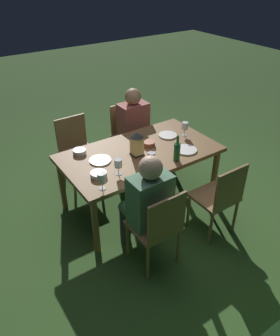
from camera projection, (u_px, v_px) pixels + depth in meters
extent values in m
plane|color=#385B28|center=(140.00, 203.00, 4.06)|extent=(16.00, 16.00, 0.00)
cube|color=brown|center=(140.00, 153.00, 3.68)|extent=(1.74, 0.96, 0.04)
cube|color=brown|center=(172.00, 147.00, 4.53)|extent=(0.05, 0.05, 0.68)
cube|color=brown|center=(62.00, 185.00, 3.78)|extent=(0.05, 0.05, 0.68)
cube|color=brown|center=(214.00, 175.00, 3.96)|extent=(0.05, 0.05, 0.68)
cube|color=brown|center=(95.00, 226.00, 3.21)|extent=(0.05, 0.05, 0.68)
cube|color=brown|center=(214.00, 197.00, 3.45)|extent=(0.42, 0.40, 0.03)
cube|color=brown|center=(231.00, 188.00, 3.19)|extent=(0.40, 0.03, 0.42)
cylinder|color=brown|center=(188.00, 211.00, 3.60)|extent=(0.03, 0.03, 0.42)
cylinder|color=brown|center=(212.00, 199.00, 3.77)|extent=(0.03, 0.03, 0.42)
cylinder|color=brown|center=(210.00, 229.00, 3.37)|extent=(0.03, 0.03, 0.42)
cylinder|color=brown|center=(235.00, 216.00, 3.53)|extent=(0.03, 0.03, 0.42)
cube|color=brown|center=(131.00, 138.00, 4.56)|extent=(0.42, 0.40, 0.03)
cube|color=brown|center=(123.00, 118.00, 4.57)|extent=(0.40, 0.02, 0.42)
cylinder|color=brown|center=(149.00, 153.00, 4.65)|extent=(0.03, 0.03, 0.42)
cylinder|color=brown|center=(127.00, 161.00, 4.48)|extent=(0.03, 0.03, 0.42)
cylinder|color=brown|center=(135.00, 144.00, 4.88)|extent=(0.03, 0.03, 0.42)
cylinder|color=brown|center=(114.00, 150.00, 4.72)|extent=(0.03, 0.03, 0.42)
cube|color=#9E4C47|center=(133.00, 122.00, 4.37)|extent=(0.38, 0.24, 0.50)
sphere|color=#997051|center=(133.00, 97.00, 4.19)|extent=(0.21, 0.21, 0.21)
cylinder|color=#9E4C47|center=(145.00, 140.00, 4.45)|extent=(0.13, 0.36, 0.13)
cylinder|color=#9E4C47|center=(133.00, 143.00, 4.36)|extent=(0.13, 0.36, 0.13)
cylinder|color=#333338|center=(151.00, 160.00, 4.47)|extent=(0.11, 0.11, 0.45)
cylinder|color=#333338|center=(140.00, 164.00, 4.38)|extent=(0.11, 0.11, 0.45)
cube|color=brown|center=(79.00, 154.00, 4.19)|extent=(0.42, 0.40, 0.03)
cube|color=brown|center=(71.00, 132.00, 4.20)|extent=(0.40, 0.02, 0.42)
cylinder|color=brown|center=(99.00, 170.00, 4.28)|extent=(0.03, 0.03, 0.42)
cylinder|color=brown|center=(74.00, 179.00, 4.11)|extent=(0.03, 0.03, 0.42)
cylinder|color=brown|center=(87.00, 159.00, 4.52)|extent=(0.03, 0.03, 0.42)
cylinder|color=brown|center=(63.00, 167.00, 4.35)|extent=(0.03, 0.03, 0.42)
cube|color=brown|center=(153.00, 226.00, 3.08)|extent=(0.42, 0.40, 0.03)
cube|color=brown|center=(167.00, 219.00, 2.83)|extent=(0.40, 0.03, 0.42)
cylinder|color=brown|center=(128.00, 240.00, 3.23)|extent=(0.03, 0.03, 0.42)
cylinder|color=brown|center=(157.00, 226.00, 3.40)|extent=(0.03, 0.03, 0.42)
cylinder|color=brown|center=(148.00, 262.00, 3.00)|extent=(0.03, 0.03, 0.42)
cylinder|color=brown|center=(178.00, 246.00, 3.17)|extent=(0.03, 0.03, 0.42)
cube|color=#4C7A5B|center=(150.00, 200.00, 2.98)|extent=(0.38, 0.24, 0.50)
sphere|color=#D1A889|center=(151.00, 168.00, 2.79)|extent=(0.21, 0.21, 0.21)
cylinder|color=#4C7A5B|center=(133.00, 215.00, 3.16)|extent=(0.13, 0.36, 0.13)
cylinder|color=#4C7A5B|center=(149.00, 208.00, 3.25)|extent=(0.13, 0.36, 0.13)
cylinder|color=#333338|center=(125.00, 224.00, 3.40)|extent=(0.11, 0.11, 0.45)
cylinder|color=#333338|center=(140.00, 218.00, 3.49)|extent=(0.11, 0.11, 0.45)
cube|color=black|center=(137.00, 154.00, 3.60)|extent=(0.12, 0.12, 0.01)
cube|color=#F9D17A|center=(137.00, 145.00, 3.55)|extent=(0.11, 0.11, 0.20)
cone|color=black|center=(137.00, 135.00, 3.48)|extent=(0.15, 0.15, 0.05)
cylinder|color=#1E5B2D|center=(177.00, 152.00, 3.46)|extent=(0.07, 0.07, 0.20)
cylinder|color=#1E5B2D|center=(178.00, 140.00, 3.38)|extent=(0.03, 0.03, 0.09)
cylinder|color=silver|center=(151.00, 167.00, 3.40)|extent=(0.06, 0.06, 0.00)
cylinder|color=silver|center=(151.00, 163.00, 3.37)|extent=(0.01, 0.01, 0.08)
cylinder|color=silver|center=(151.00, 156.00, 3.33)|extent=(0.08, 0.08, 0.08)
cylinder|color=maroon|center=(151.00, 159.00, 3.34)|extent=(0.07, 0.07, 0.03)
cylinder|color=silver|center=(119.00, 174.00, 3.29)|extent=(0.06, 0.06, 0.00)
cylinder|color=silver|center=(119.00, 170.00, 3.27)|extent=(0.01, 0.01, 0.08)
cylinder|color=silver|center=(118.00, 163.00, 3.22)|extent=(0.08, 0.08, 0.08)
cylinder|color=maroon|center=(118.00, 165.00, 3.23)|extent=(0.07, 0.07, 0.03)
cylinder|color=silver|center=(184.00, 135.00, 4.00)|extent=(0.06, 0.06, 0.00)
cylinder|color=silver|center=(184.00, 132.00, 3.97)|extent=(0.01, 0.01, 0.08)
cylinder|color=silver|center=(185.00, 126.00, 3.93)|extent=(0.08, 0.08, 0.08)
cylinder|color=maroon|center=(185.00, 128.00, 3.94)|extent=(0.07, 0.07, 0.03)
cylinder|color=silver|center=(102.00, 188.00, 3.08)|extent=(0.06, 0.06, 0.00)
cylinder|color=silver|center=(102.00, 185.00, 3.06)|extent=(0.01, 0.01, 0.08)
cylinder|color=silver|center=(102.00, 177.00, 3.02)|extent=(0.08, 0.08, 0.08)
cylinder|color=maroon|center=(102.00, 180.00, 3.03)|extent=(0.07, 0.07, 0.03)
cylinder|color=white|center=(168.00, 135.00, 3.98)|extent=(0.22, 0.22, 0.01)
cylinder|color=silver|center=(100.00, 160.00, 3.49)|extent=(0.23, 0.23, 0.01)
cylinder|color=white|center=(186.00, 150.00, 3.68)|extent=(0.25, 0.25, 0.01)
cylinder|color=silver|center=(99.00, 174.00, 3.24)|extent=(0.16, 0.16, 0.05)
cylinder|color=#424C1E|center=(98.00, 174.00, 3.24)|extent=(0.14, 0.14, 0.01)
cylinder|color=#9E5138|center=(149.00, 143.00, 3.77)|extent=(0.14, 0.14, 0.05)
cylinder|color=tan|center=(149.00, 143.00, 3.77)|extent=(0.12, 0.12, 0.01)
cylinder|color=silver|center=(79.00, 152.00, 3.62)|extent=(0.14, 0.14, 0.05)
cylinder|color=#477533|center=(79.00, 151.00, 3.61)|extent=(0.12, 0.12, 0.01)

